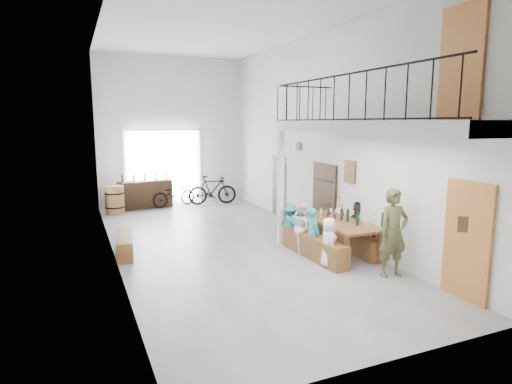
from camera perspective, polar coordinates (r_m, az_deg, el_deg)
name	(u,v)px	position (r m, az deg, el deg)	size (l,w,h in m)	color
floor	(227,244)	(11.09, -3.88, -6.95)	(12.00, 12.00, 0.00)	#5E5E61
room_walls	(225,103)	(10.67, -4.09, 11.71)	(12.00, 12.00, 12.00)	silver
gateway_portal	(164,168)	(16.39, -12.21, 3.11)	(2.80, 0.08, 2.80)	white
right_wall_decor	(361,180)	(10.37, 13.80, 1.50)	(0.07, 8.28, 5.07)	#AC652D
balcony	(373,129)	(8.85, 15.28, 8.09)	(1.52, 5.62, 4.00)	silver
tasting_table	(338,224)	(10.38, 10.91, -4.21)	(1.11, 2.47, 0.79)	brown
bench_inner	(314,247)	(10.04, 7.76, -7.22)	(0.36, 2.26, 0.52)	brown
bench_wall	(350,240)	(10.73, 12.37, -6.32)	(0.29, 2.20, 0.50)	brown
tableware	(342,215)	(10.33, 11.36, -3.03)	(0.64, 1.54, 0.35)	black
side_bench	(125,244)	(10.69, -17.08, -6.70)	(0.36, 1.62, 0.46)	brown
oak_barrel	(115,200)	(15.38, -18.32, -1.01)	(0.65, 0.65, 0.96)	#9B7243
serving_counter	(145,194)	(16.10, -14.52, -0.32)	(1.89, 0.53, 1.00)	#321F10
counter_bottles	(145,177)	(16.00, -14.61, 1.93)	(1.64, 0.27, 0.28)	black
guest_left_a	(329,242)	(9.40, 9.65, -6.64)	(0.53, 0.34, 1.08)	white
guest_left_b	(313,233)	(9.93, 7.55, -5.44)	(0.43, 0.28, 1.17)	teal
guest_left_c	(303,227)	(10.36, 6.24, -4.70)	(0.59, 0.46, 1.21)	white
guest_left_d	(290,225)	(10.85, 4.60, -4.40)	(0.69, 0.40, 1.07)	teal
guest_right_a	(376,233)	(10.31, 15.73, -5.33)	(0.65, 0.27, 1.11)	#A31C23
guest_right_b	(359,225)	(10.75, 13.55, -4.31)	(1.15, 0.36, 1.24)	black
guest_right_c	(343,218)	(11.33, 11.54, -3.37)	(0.64, 0.42, 1.31)	white
host_standing	(393,233)	(9.06, 17.84, -5.19)	(0.66, 0.43, 1.80)	#4B4D2B
potted_plant	(300,222)	(12.54, 5.83, -3.96)	(0.43, 0.37, 0.47)	#245220
bicycle_near	(174,194)	(16.20, -10.88, -0.32)	(0.59, 1.70, 0.89)	black
bicycle_far	(212,190)	(16.35, -5.84, 0.26)	(0.52, 1.83, 1.10)	black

